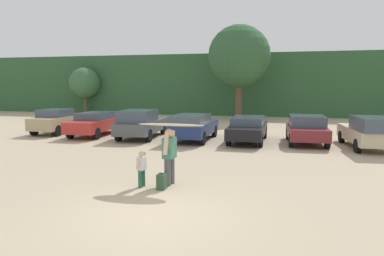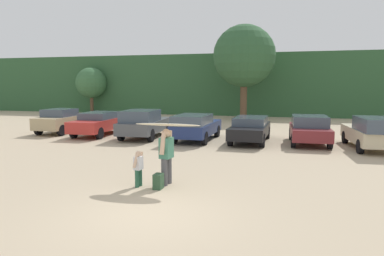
# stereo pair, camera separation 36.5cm
# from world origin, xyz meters

# --- Properties ---
(ground_plane) EXTENTS (120.00, 120.00, 0.00)m
(ground_plane) POSITION_xyz_m (0.00, 0.00, 0.00)
(ground_plane) COLOR tan
(hillside_ridge) EXTENTS (108.00, 12.00, 6.03)m
(hillside_ridge) POSITION_xyz_m (0.00, 33.19, 3.01)
(hillside_ridge) COLOR #2D5633
(hillside_ridge) RESTS_ON ground_plane
(tree_center_left) EXTENTS (3.18, 3.18, 4.81)m
(tree_center_left) POSITION_xyz_m (-17.15, 26.34, 3.20)
(tree_center_left) COLOR brown
(tree_center_left) RESTS_ON ground_plane
(tree_far_right) EXTENTS (5.31, 5.31, 8.12)m
(tree_far_right) POSITION_xyz_m (-0.83, 23.76, 5.44)
(tree_far_right) COLOR brown
(tree_far_right) RESTS_ON ground_plane
(parked_car_tan) EXTENTS (1.85, 3.93, 1.53)m
(parked_car_tan) POSITION_xyz_m (-10.81, 12.14, 0.80)
(parked_car_tan) COLOR tan
(parked_car_tan) RESTS_ON ground_plane
(parked_car_red) EXTENTS (1.99, 4.75, 1.39)m
(parked_car_red) POSITION_xyz_m (-8.01, 11.87, 0.75)
(parked_car_red) COLOR #B72D28
(parked_car_red) RESTS_ON ground_plane
(parked_car_dark_gray) EXTENTS (2.21, 4.83, 1.64)m
(parked_car_dark_gray) POSITION_xyz_m (-4.93, 11.48, 0.85)
(parked_car_dark_gray) COLOR #4C4F54
(parked_car_dark_gray) RESTS_ON ground_plane
(parked_car_navy) EXTENTS (1.89, 4.55, 1.47)m
(parked_car_navy) POSITION_xyz_m (-1.78, 11.25, 0.80)
(parked_car_navy) COLOR navy
(parked_car_navy) RESTS_ON ground_plane
(parked_car_black) EXTENTS (1.86, 4.69, 1.34)m
(parked_car_black) POSITION_xyz_m (1.14, 11.63, 0.74)
(parked_car_black) COLOR black
(parked_car_black) RESTS_ON ground_plane
(parked_car_maroon) EXTENTS (2.04, 4.04, 1.47)m
(parked_car_maroon) POSITION_xyz_m (4.14, 11.74, 0.78)
(parked_car_maroon) COLOR maroon
(parked_car_maroon) RESTS_ON ground_plane
(parked_car_champagne) EXTENTS (2.09, 4.60, 1.59)m
(parked_car_champagne) POSITION_xyz_m (6.89, 10.81, 0.83)
(parked_car_champagne) COLOR beige
(parked_car_champagne) RESTS_ON ground_plane
(person_adult) EXTENTS (0.36, 0.72, 1.73)m
(person_adult) POSITION_xyz_m (-0.41, 2.62, 0.97)
(person_adult) COLOR #4C4C51
(person_adult) RESTS_ON ground_plane
(person_child) EXTENTS (0.23, 0.55, 1.09)m
(person_child) POSITION_xyz_m (-1.15, 2.18, 0.61)
(person_child) COLOR #26593F
(person_child) RESTS_ON ground_plane
(surfboard_cream) EXTENTS (2.08, 0.63, 0.17)m
(surfboard_cream) POSITION_xyz_m (-0.38, 2.66, 1.85)
(surfboard_cream) COLOR beige
(backpack_dropped) EXTENTS (0.24, 0.34, 0.45)m
(backpack_dropped) POSITION_xyz_m (-0.48, 2.11, 0.22)
(backpack_dropped) COLOR #2D4C33
(backpack_dropped) RESTS_ON ground_plane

